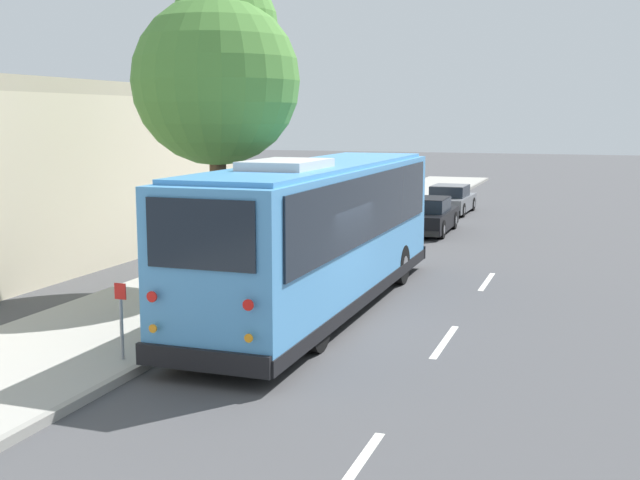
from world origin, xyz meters
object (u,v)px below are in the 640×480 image
Objects in this scene: street_tree at (218,70)px; shuttle_bus at (320,228)px; parked_sedan_gray at (450,200)px; sign_post_near at (121,320)px; parked_sedan_black at (428,216)px; fire_hydrant at (356,230)px; sign_post_far at (175,293)px.

shuttle_bus is at bearing -109.35° from street_tree.
sign_post_near reaches higher than parked_sedan_gray.
parked_sedan_gray is (18.96, 0.47, -1.27)m from shuttle_bus.
parked_sedan_black is 0.57× the size of street_tree.
fire_hydrant is (-10.21, 1.32, -0.03)m from parked_sedan_gray.
sign_post_near is (-6.15, -1.12, -4.55)m from street_tree.
fire_hydrant is (8.74, 1.79, -1.31)m from shuttle_bus.
parked_sedan_black reaches higher than fire_hydrant.
shuttle_bus reaches higher than fire_hydrant.
fire_hydrant is at bearing -8.63° from street_tree.
sign_post_near reaches higher than fire_hydrant.
shuttle_bus reaches higher than parked_sedan_black.
street_tree is (-11.58, 2.80, 4.78)m from parked_sedan_black.
shuttle_bus reaches higher than sign_post_near.
sign_post_near is at bearing 160.46° from shuttle_bus.
fire_hydrant is at bearing -0.26° from sign_post_far.
sign_post_far is (-4.28, -1.12, -4.47)m from street_tree.
sign_post_far is at bearing 0.00° from sign_post_near.
parked_sedan_black is at bearing -13.60° from street_tree.
sign_post_far is at bearing 173.18° from parked_sedan_black.
parked_sedan_gray is 18.72m from street_tree.
sign_post_near is 13.85m from fire_hydrant.
shuttle_bus is at bearing -19.80° from sign_post_near.
sign_post_far is at bearing 177.35° from parked_sedan_gray.
sign_post_near is 0.89× the size of sign_post_far.
parked_sedan_black is 1.04× the size of parked_sedan_gray.
parked_sedan_gray is 10.30m from fire_hydrant.
parked_sedan_black is 17.80m from sign_post_near.
street_tree is 5.69× the size of sign_post_near.
street_tree reaches higher than sign_post_near.
shuttle_bus is 9.02m from fire_hydrant.
sign_post_near is (-24.06, 1.37, 0.26)m from parked_sedan_gray.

